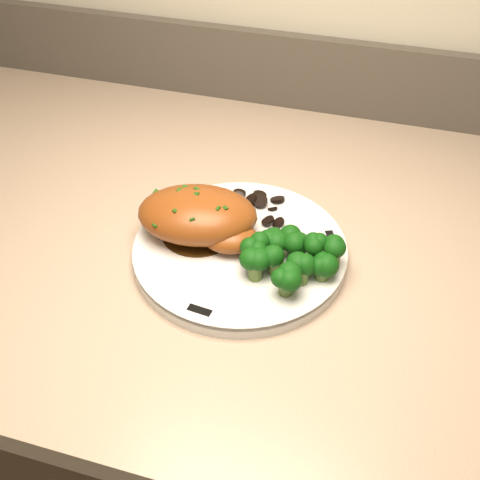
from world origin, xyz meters
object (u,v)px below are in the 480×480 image
(plate, at_px, (240,252))
(chicken_breast, at_px, (201,217))
(broccoli_florets, at_px, (291,257))
(counter, at_px, (152,394))

(plate, relative_size, chicken_breast, 1.58)
(chicken_breast, distance_m, broccoli_florets, 0.12)
(counter, xyz_separation_m, chicken_breast, (0.14, -0.05, 0.50))
(counter, distance_m, broccoli_florets, 0.56)
(chicken_breast, bearing_deg, plate, -18.35)
(counter, xyz_separation_m, broccoli_florets, (0.25, -0.08, 0.49))
(broccoli_florets, bearing_deg, counter, 161.69)
(counter, height_order, plate, counter)
(plate, relative_size, broccoli_florets, 2.26)
(counter, bearing_deg, plate, -17.84)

